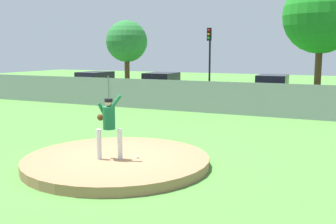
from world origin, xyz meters
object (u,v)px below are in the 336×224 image
(parked_car_charcoal, at_px, (161,87))
(pitcher_youth, at_px, (109,122))
(parked_car_navy, at_px, (272,91))
(traffic_cone_orange, at_px, (107,96))
(traffic_light_near, at_px, (209,49))
(parked_car_silver, at_px, (95,84))
(baseball, at_px, (138,157))

(parked_car_charcoal, bearing_deg, pitcher_youth, -69.43)
(parked_car_navy, relative_size, traffic_cone_orange, 7.44)
(traffic_light_near, bearing_deg, pitcher_youth, -78.65)
(traffic_cone_orange, bearing_deg, parked_car_silver, 137.35)
(traffic_light_near, bearing_deg, parked_car_navy, -38.52)
(baseball, bearing_deg, traffic_cone_orange, 126.46)
(parked_car_charcoal, relative_size, traffic_light_near, 0.86)
(traffic_cone_orange, distance_m, traffic_light_near, 8.51)
(baseball, xyz_separation_m, traffic_light_near, (-4.47, 18.74, 2.95))
(parked_car_charcoal, distance_m, traffic_cone_orange, 3.52)
(baseball, distance_m, parked_car_silver, 18.31)
(parked_car_navy, height_order, traffic_light_near, traffic_light_near)
(baseball, distance_m, traffic_light_near, 19.49)
(baseball, relative_size, traffic_light_near, 0.02)
(parked_car_navy, distance_m, traffic_cone_orange, 10.14)
(parked_car_charcoal, distance_m, traffic_light_near, 5.57)
(pitcher_youth, height_order, parked_car_charcoal, pitcher_youth)
(baseball, xyz_separation_m, traffic_cone_orange, (-9.00, 12.18, -0.03))
(pitcher_youth, distance_m, parked_car_navy, 14.96)
(parked_car_silver, relative_size, traffic_light_near, 0.95)
(parked_car_silver, distance_m, traffic_light_near, 8.52)
(pitcher_youth, bearing_deg, baseball, 30.87)
(parked_car_charcoal, height_order, parked_car_silver, parked_car_charcoal)
(parked_car_charcoal, distance_m, parked_car_navy, 6.89)
(parked_car_charcoal, bearing_deg, baseball, -66.69)
(pitcher_youth, height_order, traffic_cone_orange, pitcher_youth)
(pitcher_youth, distance_m, parked_car_charcoal, 15.34)
(pitcher_youth, distance_m, traffic_cone_orange, 15.12)
(parked_car_silver, distance_m, traffic_cone_orange, 3.25)
(parked_car_navy, bearing_deg, parked_car_charcoal, -175.62)
(parked_car_silver, height_order, traffic_light_near, traffic_light_near)
(pitcher_youth, distance_m, baseball, 1.21)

